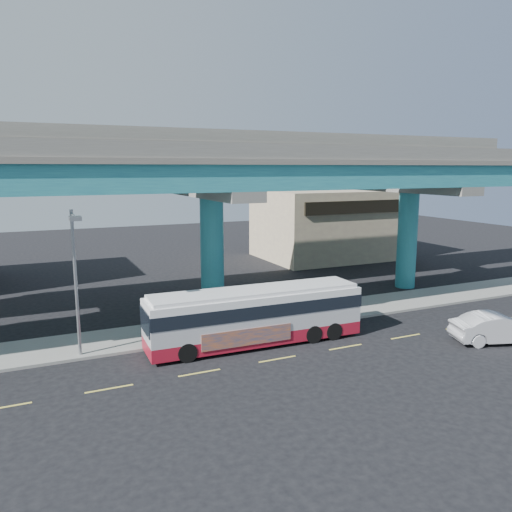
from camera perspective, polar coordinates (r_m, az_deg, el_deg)
name	(u,v)px	position (r m, az deg, el deg)	size (l,w,h in m)	color
ground	(275,357)	(25.19, 2.15, -11.47)	(120.00, 120.00, 0.00)	black
sidewalk	(233,324)	(29.89, -2.64, -7.82)	(70.00, 4.00, 0.15)	gray
lane_markings	(277,359)	(24.94, 2.47, -11.68)	(58.00, 0.12, 0.01)	#D8C64C
viaduct	(210,169)	(31.84, -5.24, 9.82)	(52.00, 12.40, 11.70)	#21697F
building_beige	(330,224)	(52.70, 8.45, 3.68)	(14.00, 10.23, 7.00)	#BFAF88
transit_bus	(256,314)	(26.49, -0.03, -6.63)	(11.70, 2.80, 2.98)	maroon
sedan	(498,328)	(29.83, 25.89, -7.43)	(5.11, 3.14, 1.59)	#B1B1B6
street_lamp	(76,263)	(24.83, -19.93, -0.77)	(0.50, 2.36, 7.16)	gray
stop_sign	(305,292)	(29.99, 5.62, -4.09)	(0.55, 0.55, 2.50)	gray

